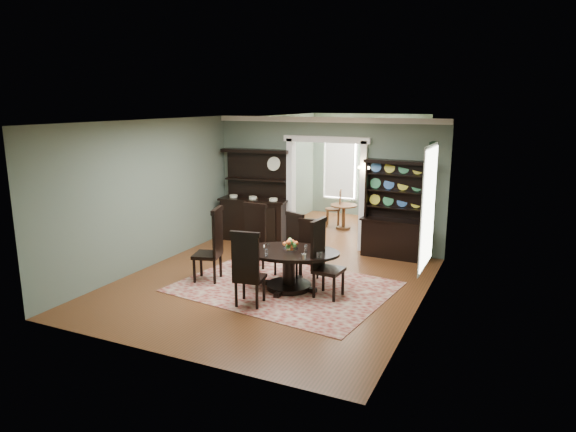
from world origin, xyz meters
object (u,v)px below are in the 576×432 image
object	(u,v)px
dining_table	(289,262)
welsh_dresser	(393,222)
parlor_table	(344,213)
sideboard	(255,209)

from	to	relation	value
dining_table	welsh_dresser	world-z (taller)	welsh_dresser
dining_table	welsh_dresser	xyz separation A→B (m)	(1.22, 2.79, 0.26)
parlor_table	sideboard	bearing A→B (deg)	-129.30
sideboard	parlor_table	size ratio (longest dim) A/B	3.16
dining_table	sideboard	size ratio (longest dim) A/B	0.92
sideboard	parlor_table	distance (m)	2.58
dining_table	sideboard	xyz separation A→B (m)	(-2.18, 2.76, 0.27)
sideboard	parlor_table	world-z (taller)	sideboard
welsh_dresser	parlor_table	distance (m)	2.66
dining_table	parlor_table	bearing A→B (deg)	84.03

